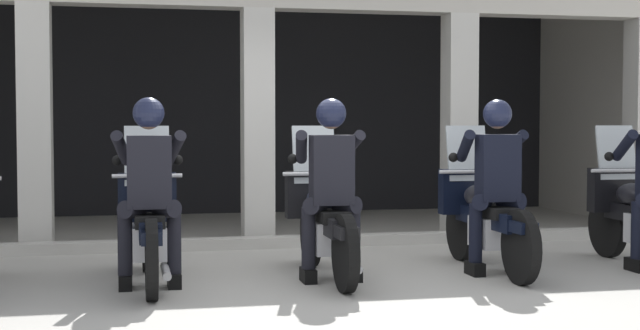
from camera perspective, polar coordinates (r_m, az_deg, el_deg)
The scene contains 10 objects.
ground_plane at distance 11.21m, azimuth -3.15°, elevation -4.37°, with size 80.00×80.00×0.00m, color #A8A59E.
station_building at distance 12.45m, azimuth -5.29°, elevation 5.85°, with size 10.86×4.09×3.27m.
kerb_strip at distance 10.00m, azimuth -3.51°, elevation -4.88°, with size 10.36×0.24×0.12m, color #B7B5AD.
motorcycle_left at distance 7.95m, azimuth -10.70°, elevation -3.70°, with size 0.62×2.04×1.35m.
police_officer_left at distance 7.63m, azimuth -10.69°, elevation -0.66°, with size 0.63×0.61×1.58m.
motorcycle_center at distance 8.13m, azimuth 0.25°, elevation -3.50°, with size 0.62×2.04×1.35m.
police_officer_center at distance 7.82m, azimuth 0.68°, elevation -0.53°, with size 0.63×0.61×1.58m.
motorcycle_right at distance 8.63m, azimuth 10.26°, elevation -3.19°, with size 0.62×2.04×1.35m.
police_officer_right at distance 8.34m, azimuth 11.01°, elevation -0.38°, with size 0.63×0.61×1.58m.
motorcycle_far_right at distance 9.23m, azimuth 19.44°, elevation -2.92°, with size 0.62×2.04×1.35m.
Camera 1 is at (-1.73, -7.99, 1.38)m, focal length 50.94 mm.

